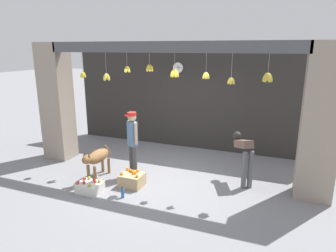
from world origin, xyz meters
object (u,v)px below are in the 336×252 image
dog (97,158)px  wall_clock (178,68)px  water_bottle (123,193)px  shopkeeper (133,140)px  fruit_crate_oranges (132,180)px  fruit_crate_apples (90,187)px  worker_stooping (244,153)px

dog → wall_clock: bearing=162.9°
water_bottle → wall_clock: size_ratio=0.73×
shopkeeper → dog: bearing=57.1°
fruit_crate_oranges → shopkeeper: bearing=114.3°
shopkeeper → wall_clock: wall_clock is taller
shopkeeper → fruit_crate_apples: bearing=95.4°
wall_clock → water_bottle: bearing=-88.7°
fruit_crate_apples → dog: bearing=111.1°
dog → fruit_crate_apples: (0.26, -0.68, -0.39)m
shopkeeper → fruit_crate_apples: size_ratio=3.09×
worker_stooping → water_bottle: worker_stooping is taller
dog → shopkeeper: 0.93m
fruit_crate_apples → water_bottle: (0.77, 0.04, -0.01)m
wall_clock → worker_stooping: bearing=-41.1°
water_bottle → wall_clock: 4.23m
worker_stooping → shopkeeper: bearing=162.4°
shopkeeper → worker_stooping: shopkeeper is taller
dog → fruit_crate_apples: 0.82m
worker_stooping → fruit_crate_oranges: size_ratio=2.26×
shopkeeper → fruit_crate_apples: 1.41m
fruit_crate_apples → fruit_crate_oranges: bearing=40.6°
shopkeeper → wall_clock: size_ratio=4.81×
fruit_crate_oranges → wall_clock: wall_clock is taller
shopkeeper → fruit_crate_oranges: 0.92m
dog → shopkeeper: size_ratio=0.69×
dog → wall_clock: 3.61m
fruit_crate_oranges → water_bottle: bearing=-82.2°
water_bottle → wall_clock: wall_clock is taller
shopkeeper → fruit_crate_oranges: size_ratio=3.23×
shopkeeper → wall_clock: 2.94m
fruit_crate_oranges → wall_clock: size_ratio=1.49×
worker_stooping → fruit_crate_oranges: (-2.25, -1.04, -0.58)m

